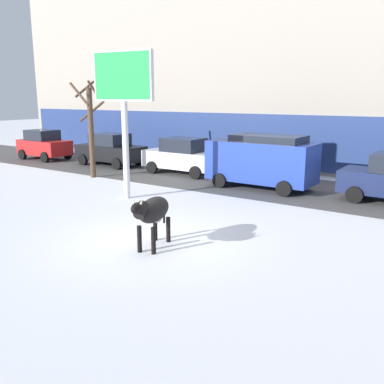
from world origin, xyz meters
The scene contains 12 objects.
ground_plane centered at (0.00, 0.00, 0.00)m, with size 120.00×120.00×0.00m, color white.
road_strip centered at (0.00, 8.93, 0.00)m, with size 60.00×5.60×0.01m, color #514F4C.
building_facade centered at (0.00, 15.78, 6.48)m, with size 44.00×6.10×13.00m.
cow_black centered at (0.35, -0.14, 0.99)m, with size 0.95×1.93×1.54m.
billboard centered at (-4.11, 3.63, 4.31)m, with size 2.52×0.59×5.56m.
car_red_hatchback centered at (-15.79, 8.54, 0.93)m, with size 3.51×1.93×1.86m.
car_black_sedan centered at (-10.57, 9.19, 0.91)m, with size 4.21×1.99×1.84m.
car_white_sedan centered at (-5.46, 9.33, 0.91)m, with size 4.21×1.99×1.84m.
car_blue_van centered at (-0.59, 8.34, 1.24)m, with size 4.61×2.13×2.32m.
pedestrian_by_cars centered at (-3.00, 12.02, 0.88)m, with size 0.36×0.24×1.73m.
pedestrian_far_left centered at (0.18, 12.02, 0.88)m, with size 0.36×0.24×1.73m.
bare_tree_left_lot centered at (-8.58, 5.96, 2.51)m, with size 1.52×1.58×4.68m.
Camera 1 is at (7.21, -8.31, 3.89)m, focal length 39.71 mm.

